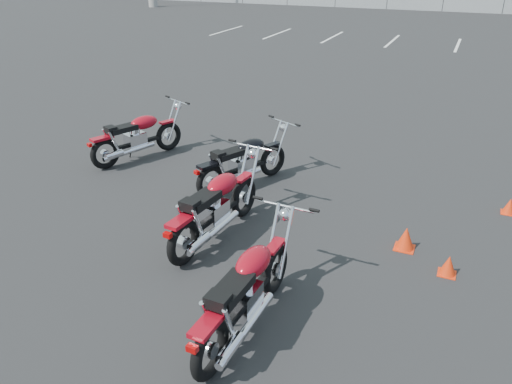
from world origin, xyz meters
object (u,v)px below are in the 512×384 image
at_px(motorcycle_front_red, 137,137).
at_px(motorcycle_third_red, 216,207).
at_px(motorcycle_second_black, 243,162).
at_px(motorcycle_rear_red, 246,292).

distance_m(motorcycle_front_red, motorcycle_third_red, 3.69).
xyz_separation_m(motorcycle_front_red, motorcycle_second_black, (2.56, -0.35, -0.01)).
bearing_deg(motorcycle_front_red, motorcycle_third_red, -36.39).
distance_m(motorcycle_second_black, motorcycle_rear_red, 3.88).
relative_size(motorcycle_front_red, motorcycle_second_black, 1.03).
xyz_separation_m(motorcycle_front_red, motorcycle_rear_red, (4.22, -3.85, 0.02)).
relative_size(motorcycle_second_black, motorcycle_rear_red, 0.91).
distance_m(motorcycle_third_red, motorcycle_rear_red, 2.08).
relative_size(motorcycle_front_red, motorcycle_rear_red, 0.94).
xyz_separation_m(motorcycle_third_red, motorcycle_rear_red, (1.25, -1.66, -0.01)).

